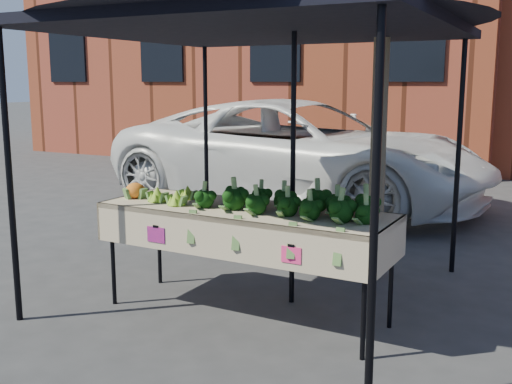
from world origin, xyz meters
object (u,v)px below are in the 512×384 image
object	(u,v)px
canopy	(260,143)
vehicle	(301,11)
table	(245,262)
street_tree	(382,52)

from	to	relation	value
canopy	vehicle	xyz separation A→B (m)	(-1.28, 3.92, 1.57)
table	street_tree	size ratio (longest dim) A/B	0.56
table	street_tree	bearing A→B (deg)	65.68
table	canopy	xyz separation A→B (m)	(-0.13, 0.53, 0.92)
canopy	street_tree	world-z (taller)	street_tree
vehicle	canopy	bearing A→B (deg)	-157.81
table	street_tree	world-z (taller)	street_tree
table	canopy	size ratio (longest dim) A/B	0.77
street_tree	vehicle	bearing A→B (deg)	124.81
table	canopy	distance (m)	1.07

